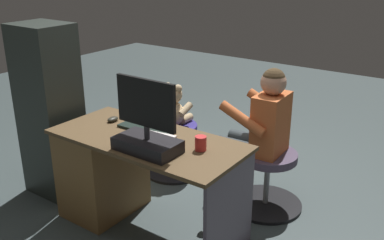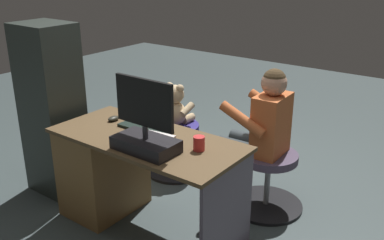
% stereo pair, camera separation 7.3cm
% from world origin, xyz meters
% --- Properties ---
extents(ground_plane, '(10.00, 10.00, 0.00)m').
position_xyz_m(ground_plane, '(0.00, 0.00, 0.00)').
color(ground_plane, '#3E4A4B').
extents(desk, '(1.38, 0.63, 0.72)m').
position_xyz_m(desk, '(0.36, 0.37, 0.39)').
color(desk, brown).
rests_on(desk, ground_plane).
extents(monitor, '(0.45, 0.23, 0.47)m').
position_xyz_m(monitor, '(-0.14, 0.53, 0.85)').
color(monitor, black).
rests_on(monitor, desk).
extents(keyboard, '(0.42, 0.14, 0.02)m').
position_xyz_m(keyboard, '(0.10, 0.28, 0.73)').
color(keyboard, black).
rests_on(keyboard, desk).
extents(computer_mouse, '(0.06, 0.10, 0.04)m').
position_xyz_m(computer_mouse, '(0.41, 0.28, 0.74)').
color(computer_mouse, '#2D2C23').
rests_on(computer_mouse, desk).
extents(cup, '(0.07, 0.07, 0.09)m').
position_xyz_m(cup, '(-0.41, 0.33, 0.77)').
color(cup, red).
rests_on(cup, desk).
extents(tv_remote, '(0.11, 0.15, 0.02)m').
position_xyz_m(tv_remote, '(0.07, 0.37, 0.73)').
color(tv_remote, black).
rests_on(tv_remote, desk).
extents(notebook_binder, '(0.26, 0.33, 0.02)m').
position_xyz_m(notebook_binder, '(-0.09, 0.43, 0.74)').
color(notebook_binder, silver).
rests_on(notebook_binder, desk).
extents(office_chair_teddy, '(0.54, 0.54, 0.47)m').
position_xyz_m(office_chair_teddy, '(0.41, -0.44, 0.27)').
color(office_chair_teddy, black).
rests_on(office_chair_teddy, ground_plane).
extents(teddy_bear, '(0.27, 0.27, 0.38)m').
position_xyz_m(teddy_bear, '(0.41, -0.46, 0.64)').
color(teddy_bear, '#D2B386').
rests_on(teddy_bear, office_chair_teddy).
extents(visitor_chair, '(0.58, 0.58, 0.47)m').
position_xyz_m(visitor_chair, '(-0.55, -0.40, 0.26)').
color(visitor_chair, black).
rests_on(visitor_chair, ground_plane).
extents(person, '(0.56, 0.49, 1.13)m').
position_xyz_m(person, '(-0.46, -0.41, 0.67)').
color(person, '#D16836').
rests_on(person, ground_plane).
extents(equipment_rack, '(0.44, 0.36, 1.41)m').
position_xyz_m(equipment_rack, '(1.02, 0.39, 0.71)').
color(equipment_rack, '#2A312C').
rests_on(equipment_rack, ground_plane).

